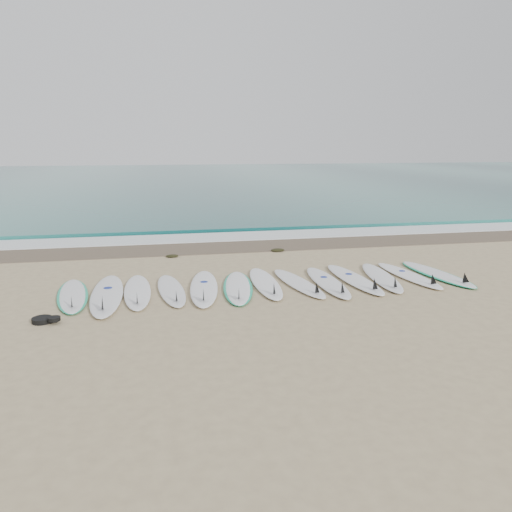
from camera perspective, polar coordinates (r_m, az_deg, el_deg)
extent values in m
plane|color=tan|center=(10.03, 1.37, -3.53)|extent=(120.00, 120.00, 0.00)
cube|color=#1F6662|center=(42.03, -8.77, 8.76)|extent=(120.00, 55.00, 0.03)
cube|color=brown|center=(13.94, -2.43, 1.12)|extent=(120.00, 1.80, 0.01)
cube|color=silver|center=(15.29, -3.27, 2.20)|extent=(120.00, 1.40, 0.04)
cube|color=#1F6662|center=(16.75, -4.03, 3.22)|extent=(120.00, 1.00, 0.10)
ellipsoid|color=silver|center=(9.97, -20.23, -4.19)|extent=(0.78, 2.34, 0.07)
ellipsoid|color=#19B381|center=(9.97, -20.23, -4.22)|extent=(0.86, 2.37, 0.05)
cone|color=black|center=(9.13, -20.33, -4.85)|extent=(0.23, 0.27, 0.24)
ellipsoid|color=white|center=(9.78, -16.66, -4.21)|extent=(0.63, 2.81, 0.09)
cone|color=black|center=(8.76, -17.16, -5.09)|extent=(0.24, 0.30, 0.30)
cylinder|color=navy|center=(10.02, -16.58, -3.51)|extent=(0.16, 0.16, 0.01)
ellipsoid|color=white|center=(9.86, -13.40, -3.92)|extent=(0.57, 2.44, 0.08)
cone|color=black|center=(8.96, -13.44, -4.64)|extent=(0.21, 0.26, 0.26)
ellipsoid|color=silver|center=(9.82, -9.67, -3.82)|extent=(0.65, 2.32, 0.07)
cone|color=black|center=(8.98, -9.09, -4.48)|extent=(0.21, 0.26, 0.24)
ellipsoid|color=white|center=(9.88, -5.97, -3.58)|extent=(0.81, 2.64, 0.08)
cone|color=black|center=(8.92, -6.02, -4.35)|extent=(0.25, 0.30, 0.28)
cylinder|color=navy|center=(10.10, -5.97, -2.95)|extent=(0.16, 0.16, 0.01)
ellipsoid|color=white|center=(9.88, -2.09, -3.53)|extent=(0.83, 2.43, 0.08)
ellipsoid|color=#19B381|center=(9.88, -2.09, -3.56)|extent=(0.92, 2.46, 0.05)
cone|color=black|center=(9.01, -1.97, -4.23)|extent=(0.24, 0.28, 0.25)
ellipsoid|color=white|center=(10.16, 1.05, -3.06)|extent=(0.59, 2.46, 0.08)
cone|color=black|center=(9.28, 2.08, -3.69)|extent=(0.22, 0.27, 0.26)
ellipsoid|color=white|center=(10.19, 4.82, -3.07)|extent=(0.79, 2.37, 0.08)
cone|color=black|center=(9.42, 6.94, -3.59)|extent=(0.23, 0.27, 0.25)
ellipsoid|color=white|center=(10.32, 8.14, -2.94)|extent=(0.58, 2.46, 0.08)
cone|color=black|center=(9.47, 9.84, -3.54)|extent=(0.21, 0.27, 0.26)
cylinder|color=navy|center=(10.52, 7.75, -2.39)|extent=(0.15, 0.15, 0.01)
ellipsoid|color=white|center=(10.64, 11.09, -2.57)|extent=(0.64, 2.54, 0.08)
cone|color=black|center=(9.81, 13.41, -3.09)|extent=(0.23, 0.28, 0.27)
cylinder|color=navy|center=(10.84, 10.55, -2.03)|extent=(0.15, 0.15, 0.01)
ellipsoid|color=silver|center=(10.91, 14.12, -2.34)|extent=(0.87, 2.48, 0.08)
cone|color=black|center=(10.06, 15.62, -2.86)|extent=(0.24, 0.29, 0.26)
ellipsoid|color=white|center=(11.23, 16.96, -2.10)|extent=(0.69, 2.37, 0.08)
cone|color=black|center=(10.52, 19.56, -2.50)|extent=(0.22, 0.27, 0.25)
cylinder|color=navy|center=(11.40, 16.35, -1.65)|extent=(0.15, 0.15, 0.01)
ellipsoid|color=silver|center=(11.55, 19.93, -1.91)|extent=(0.75, 2.44, 0.08)
ellipsoid|color=#19B381|center=(11.55, 19.93, -1.93)|extent=(0.83, 2.46, 0.06)
cone|color=black|center=(10.86, 22.78, -2.28)|extent=(0.23, 0.28, 0.26)
ellipsoid|color=black|center=(12.79, -9.56, 0.01)|extent=(0.31, 0.24, 0.06)
ellipsoid|color=black|center=(13.30, 2.49, 0.69)|extent=(0.37, 0.29, 0.07)
cylinder|color=black|center=(8.77, -23.25, -6.73)|extent=(0.32, 0.32, 0.08)
cylinder|color=black|center=(8.62, -22.09, -6.67)|extent=(0.20, 0.20, 0.06)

